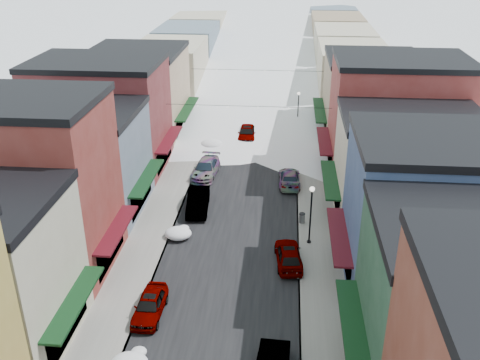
% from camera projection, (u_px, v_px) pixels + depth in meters
% --- Properties ---
extents(road, '(10.00, 160.00, 0.01)m').
position_uv_depth(road, '(258.00, 106.00, 73.20)').
color(road, black).
rests_on(road, ground).
extents(sidewalk_left, '(3.20, 160.00, 0.15)m').
position_uv_depth(sidewalk_left, '(211.00, 105.00, 73.70)').
color(sidewalk_left, gray).
rests_on(sidewalk_left, ground).
extents(sidewalk_right, '(3.20, 160.00, 0.15)m').
position_uv_depth(sidewalk_right, '(307.00, 107.00, 72.65)').
color(sidewalk_right, gray).
rests_on(sidewalk_right, ground).
extents(curb_left, '(0.10, 160.00, 0.15)m').
position_uv_depth(curb_left, '(222.00, 105.00, 73.57)').
color(curb_left, slate).
rests_on(curb_left, ground).
extents(curb_right, '(0.10, 160.00, 0.15)m').
position_uv_depth(curb_right, '(295.00, 107.00, 72.77)').
color(curb_right, slate).
rests_on(curb_right, ground).
extents(bldg_l_brick_near, '(12.30, 8.20, 12.50)m').
position_uv_depth(bldg_l_brick_near, '(24.00, 186.00, 36.00)').
color(bldg_l_brick_near, maroon).
rests_on(bldg_l_brick_near, ground).
extents(bldg_l_grayblue, '(11.30, 9.20, 9.00)m').
position_uv_depth(bldg_l_grayblue, '(80.00, 161.00, 44.37)').
color(bldg_l_grayblue, slate).
rests_on(bldg_l_grayblue, ground).
extents(bldg_l_brick_far, '(13.30, 9.20, 11.00)m').
position_uv_depth(bldg_l_brick_far, '(102.00, 115.00, 52.15)').
color(bldg_l_brick_far, maroon).
rests_on(bldg_l_brick_far, ground).
extents(bldg_l_tan, '(11.30, 11.20, 10.00)m').
position_uv_depth(bldg_l_tan, '(139.00, 92.00, 61.30)').
color(bldg_l_tan, tan).
rests_on(bldg_l_tan, ground).
extents(bldg_r_green, '(11.30, 9.20, 9.50)m').
position_uv_depth(bldg_r_green, '(468.00, 306.00, 26.84)').
color(bldg_r_green, '#214631').
rests_on(bldg_r_green, ground).
extents(bldg_r_blue, '(11.30, 9.20, 10.50)m').
position_uv_depth(bldg_r_blue, '(428.00, 212.00, 34.75)').
color(bldg_r_blue, navy).
rests_on(bldg_r_blue, ground).
extents(bldg_r_cream, '(12.30, 9.20, 9.00)m').
position_uv_depth(bldg_r_cream, '(407.00, 168.00, 43.15)').
color(bldg_r_cream, beige).
rests_on(bldg_r_cream, ground).
extents(bldg_r_brick_far, '(13.30, 9.20, 11.50)m').
position_uv_depth(bldg_r_brick_far, '(396.00, 118.00, 50.70)').
color(bldg_r_brick_far, maroon).
rests_on(bldg_r_brick_far, ground).
extents(bldg_r_tan, '(11.30, 11.20, 9.50)m').
position_uv_depth(bldg_r_tan, '(370.00, 98.00, 60.22)').
color(bldg_r_tan, '#967E62').
rests_on(bldg_r_tan, ground).
extents(distant_blocks, '(34.00, 55.00, 8.00)m').
position_uv_depth(distant_blocks, '(266.00, 44.00, 92.26)').
color(distant_blocks, gray).
rests_on(distant_blocks, ground).
extents(overhead_cables, '(16.40, 15.04, 0.04)m').
position_uv_depth(overhead_cables, '(253.00, 86.00, 59.30)').
color(overhead_cables, black).
rests_on(overhead_cables, ground).
extents(car_silver_sedan, '(1.76, 4.22, 1.43)m').
position_uv_depth(car_silver_sedan, '(150.00, 305.00, 33.28)').
color(car_silver_sedan, gray).
rests_on(car_silver_sedan, ground).
extents(car_dark_hatch, '(2.13, 5.12, 1.65)m').
position_uv_depth(car_dark_hatch, '(198.00, 201.00, 45.78)').
color(car_dark_hatch, black).
rests_on(car_dark_hatch, ground).
extents(car_silver_wagon, '(2.58, 5.47, 1.54)m').
position_uv_depth(car_silver_wagon, '(206.00, 168.00, 52.25)').
color(car_silver_wagon, gray).
rests_on(car_silver_wagon, ground).
extents(car_gray_suv, '(2.29, 4.66, 1.53)m').
position_uv_depth(car_gray_suv, '(289.00, 255.00, 38.34)').
color(car_gray_suv, gray).
rests_on(car_gray_suv, ground).
extents(car_black_sedan, '(2.12, 4.91, 1.41)m').
position_uv_depth(car_black_sedan, '(289.00, 178.00, 50.42)').
color(car_black_sedan, black).
rests_on(car_black_sedan, ground).
extents(car_lane_silver, '(2.03, 4.99, 1.70)m').
position_uv_depth(car_lane_silver, '(247.00, 133.00, 61.18)').
color(car_lane_silver, '#9D9EA4').
rests_on(car_lane_silver, ground).
extents(car_lane_white, '(3.06, 5.47, 1.44)m').
position_uv_depth(car_lane_white, '(272.00, 99.00, 73.80)').
color(car_lane_white, silver).
rests_on(car_lane_white, ground).
extents(trash_can, '(0.50, 0.50, 0.84)m').
position_uv_depth(trash_can, '(302.00, 218.00, 43.64)').
color(trash_can, slate).
rests_on(trash_can, sidewalk_right).
extents(streetlamp_near, '(0.39, 0.39, 4.75)m').
position_uv_depth(streetlamp_near, '(311.00, 208.00, 39.77)').
color(streetlamp_near, black).
rests_on(streetlamp_near, sidewalk_right).
extents(streetlamp_far, '(0.37, 0.37, 4.43)m').
position_uv_depth(streetlamp_far, '(298.00, 105.00, 63.75)').
color(streetlamp_far, black).
rests_on(streetlamp_far, sidewalk_right).
extents(snow_pile_mid, '(2.09, 2.49, 0.89)m').
position_uv_depth(snow_pile_mid, '(179.00, 233.00, 41.78)').
color(snow_pile_mid, white).
rests_on(snow_pile_mid, ground).
extents(snow_pile_far, '(2.46, 2.72, 1.04)m').
position_uv_depth(snow_pile_far, '(212.00, 144.00, 58.91)').
color(snow_pile_far, white).
rests_on(snow_pile_far, ground).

